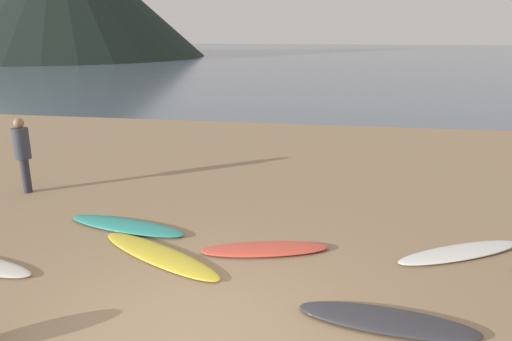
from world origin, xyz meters
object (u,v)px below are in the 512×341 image
object	(u,v)px
surfboard_5	(265,249)
person_1	(22,149)
surfboard_3	(126,226)
surfboard_4	(159,255)
surfboard_6	(387,320)
surfboard_7	(460,252)

from	to	relation	value
surfboard_5	person_1	bearing A→B (deg)	145.41
surfboard_5	surfboard_3	bearing A→B (deg)	154.15
surfboard_4	surfboard_6	world-z (taller)	surfboard_6
surfboard_5	surfboard_7	distance (m)	3.07
surfboard_3	surfboard_5	bearing A→B (deg)	0.79
surfboard_7	surfboard_3	bearing A→B (deg)	149.89
surfboard_5	surfboard_7	xyz separation A→B (m)	(3.04, 0.41, -0.00)
surfboard_3	surfboard_7	world-z (taller)	surfboard_3
surfboard_3	surfboard_6	xyz separation A→B (m)	(4.36, -2.19, -0.00)
surfboard_7	person_1	size ratio (longest dim) A/B	1.39
surfboard_3	person_1	world-z (taller)	person_1
surfboard_3	surfboard_4	size ratio (longest dim) A/B	0.91
surfboard_6	surfboard_7	size ratio (longest dim) A/B	0.95
surfboard_4	surfboard_7	size ratio (longest dim) A/B	1.13
surfboard_4	surfboard_6	xyz separation A→B (m)	(3.36, -1.21, 0.01)
surfboard_6	surfboard_5	bearing A→B (deg)	142.97
surfboard_5	surfboard_7	bearing A→B (deg)	-7.11
surfboard_6	surfboard_4	bearing A→B (deg)	167.05
surfboard_5	person_1	xyz separation A→B (m)	(-5.57, 2.00, 0.92)
surfboard_4	surfboard_6	bearing A→B (deg)	9.17
surfboard_4	surfboard_5	bearing A→B (deg)	45.45
surfboard_4	person_1	world-z (taller)	person_1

